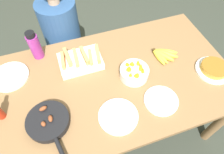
{
  "coord_description": "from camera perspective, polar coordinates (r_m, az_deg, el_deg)",
  "views": [
    {
      "loc": [
        -0.25,
        -0.72,
        1.8
      ],
      "look_at": [
        0.0,
        0.0,
        0.75
      ],
      "focal_mm": 32.0,
      "sensor_mm": 36.0,
      "label": 1
    }
  ],
  "objects": [
    {
      "name": "ground_plane",
      "position": [
        1.95,
        0.0,
        -12.88
      ],
      "size": [
        14.0,
        14.0,
        0.0
      ],
      "primitive_type": "plane",
      "color": "#383D33"
    },
    {
      "name": "dining_table",
      "position": [
        1.4,
        0.0,
        -2.86
      ],
      "size": [
        1.64,
        0.92,
        0.72
      ],
      "color": "olive",
      "rests_on": "ground_plane"
    },
    {
      "name": "banana_bunch",
      "position": [
        1.49,
        14.33,
        6.26
      ],
      "size": [
        0.18,
        0.17,
        0.04
      ],
      "color": "yellow",
      "rests_on": "dining_table"
    },
    {
      "name": "melon_tray",
      "position": [
        1.4,
        -9.02,
        4.7
      ],
      "size": [
        0.29,
        0.21,
        0.1
      ],
      "color": "silver",
      "rests_on": "dining_table"
    },
    {
      "name": "skillet",
      "position": [
        1.2,
        -17.67,
        -12.18
      ],
      "size": [
        0.24,
        0.4,
        0.08
      ],
      "rotation": [
        0.0,
        0.0,
        4.92
      ],
      "color": "black",
      "rests_on": "dining_table"
    },
    {
      "name": "frittata_plate_center",
      "position": [
        1.52,
        27.08,
        2.09
      ],
      "size": [
        0.24,
        0.24,
        0.05
      ],
      "color": "white",
      "rests_on": "dining_table"
    },
    {
      "name": "empty_plate_near_front",
      "position": [
        1.27,
        13.83,
        -6.58
      ],
      "size": [
        0.21,
        0.21,
        0.02
      ],
      "color": "white",
      "rests_on": "dining_table"
    },
    {
      "name": "empty_plate_far_left",
      "position": [
        1.19,
        1.79,
        -11.13
      ],
      "size": [
        0.23,
        0.23,
        0.02
      ],
      "color": "white",
      "rests_on": "dining_table"
    },
    {
      "name": "empty_plate_far_right",
      "position": [
        1.49,
        -27.1,
        0.14
      ],
      "size": [
        0.25,
        0.25,
        0.02
      ],
      "color": "white",
      "rests_on": "dining_table"
    },
    {
      "name": "fruit_bowl_mango",
      "position": [
        1.32,
        6.35,
        1.44
      ],
      "size": [
        0.19,
        0.19,
        0.12
      ],
      "color": "white",
      "rests_on": "dining_table"
    },
    {
      "name": "water_bottle",
      "position": [
        1.48,
        -21.2,
        8.38
      ],
      "size": [
        0.08,
        0.08,
        0.22
      ],
      "color": "#992D89",
      "rests_on": "dining_table"
    },
    {
      "name": "person_figure",
      "position": [
        1.91,
        -13.19,
        8.94
      ],
      "size": [
        0.34,
        0.34,
        1.16
      ],
      "color": "black",
      "rests_on": "ground_plane"
    }
  ]
}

